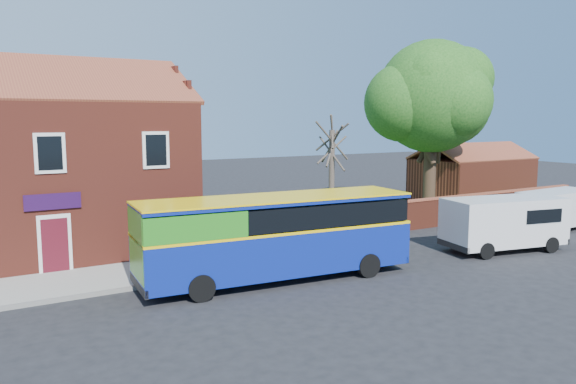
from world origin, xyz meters
TOP-DOWN VIEW (x-y plane):
  - ground at (0.00, 0.00)m, footprint 120.00×120.00m
  - pavement at (-7.00, 5.75)m, footprint 18.00×3.50m
  - kerb at (-7.00, 4.00)m, footprint 18.00×0.15m
  - grass_strip at (13.00, 13.00)m, footprint 26.00×12.00m
  - shop_building at (-7.02, 11.50)m, footprint 12.30×8.13m
  - boundary_wall at (13.00, 7.00)m, footprint 22.00×0.38m
  - outbuilding at (22.00, 13.00)m, footprint 8.20×5.06m
  - bus at (-0.50, 2.59)m, footprint 10.28×3.41m
  - van_near at (10.78, 1.34)m, footprint 5.73×3.18m
  - van_far at (17.19, 3.05)m, footprint 4.84×2.17m
  - large_tree at (15.67, 10.97)m, footprint 8.75×6.92m
  - bare_tree at (7.00, 9.29)m, footprint 2.16×2.57m

SIDE VIEW (x-z plane):
  - ground at x=0.00m, z-range 0.00..0.00m
  - grass_strip at x=13.00m, z-range 0.00..0.04m
  - pavement at x=-7.00m, z-range 0.00..0.12m
  - kerb at x=-7.00m, z-range 0.00..0.14m
  - boundary_wall at x=13.00m, z-range 0.01..1.61m
  - van_far at x=17.19m, z-range 0.12..2.21m
  - van_near at x=10.78m, z-range 0.14..2.52m
  - outbuilding at x=22.00m, z-range -0.48..3.69m
  - bus at x=-0.50m, z-range 0.21..3.29m
  - bare_tree at x=7.00m, z-range 0.08..5.83m
  - shop_building at x=-7.02m, z-range -1.84..8.66m
  - large_tree at x=15.67m, z-range 1.65..12.33m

